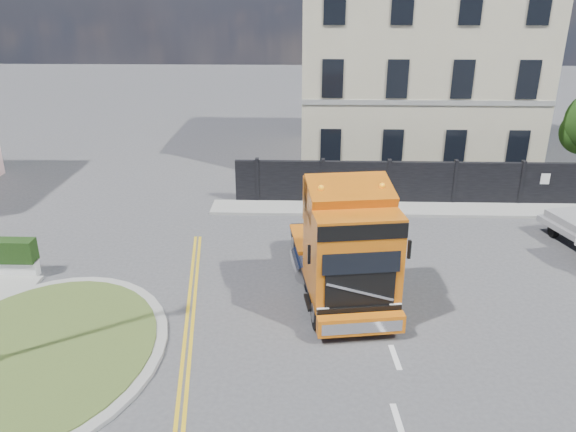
{
  "coord_description": "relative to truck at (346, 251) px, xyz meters",
  "views": [
    {
      "loc": [
        0.16,
        -15.47,
        9.22
      ],
      "look_at": [
        -0.4,
        2.83,
        1.8
      ],
      "focal_mm": 35.0,
      "sensor_mm": 36.0,
      "label": 1
    }
  ],
  "objects": [
    {
      "name": "ground",
      "position": [
        -1.46,
        -0.12,
        -1.77
      ],
      "size": [
        120.0,
        120.0,
        0.0
      ],
      "primitive_type": "plane",
      "color": "#424244",
      "rests_on": "ground"
    },
    {
      "name": "hoarding_fence",
      "position": [
        5.09,
        8.88,
        -0.77
      ],
      "size": [
        18.8,
        0.25,
        2.0
      ],
      "color": "black",
      "rests_on": "ground"
    },
    {
      "name": "georgian_building",
      "position": [
        4.54,
        16.38,
        4.0
      ],
      "size": [
        12.3,
        10.3,
        12.8
      ],
      "color": "beige",
      "rests_on": "ground"
    },
    {
      "name": "pavement_far",
      "position": [
        4.54,
        7.98,
        -1.71
      ],
      "size": [
        20.0,
        1.6,
        0.12
      ],
      "primitive_type": "cube",
      "color": "gray",
      "rests_on": "ground"
    },
    {
      "name": "truck",
      "position": [
        0.0,
        0.0,
        0.0
      ],
      "size": [
        3.38,
        6.89,
        3.96
      ],
      "rotation": [
        0.0,
        0.0,
        0.14
      ],
      "color": "black",
      "rests_on": "ground"
    },
    {
      "name": "traffic_island",
      "position": [
        -8.46,
        -3.12,
        -1.69
      ],
      "size": [
        6.8,
        6.8,
        0.17
      ],
      "color": "gray",
      "rests_on": "ground"
    }
  ]
}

